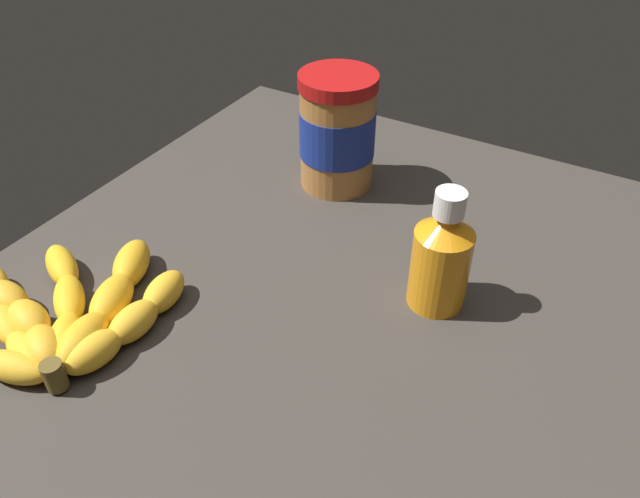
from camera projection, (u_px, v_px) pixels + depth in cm
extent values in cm
cube|color=#38332D|center=(326.00, 307.00, 66.64)|extent=(82.71, 73.81, 3.08)
ellipsoid|color=gold|center=(93.00, 352.00, 57.46)|extent=(6.61, 4.39, 3.28)
ellipsoid|color=gold|center=(134.00, 322.00, 60.52)|extent=(6.15, 3.40, 3.28)
ellipsoid|color=gold|center=(164.00, 292.00, 63.91)|extent=(6.52, 4.18, 3.28)
ellipsoid|color=gold|center=(82.00, 341.00, 58.35)|extent=(7.90, 5.20, 3.58)
ellipsoid|color=gold|center=(112.00, 300.00, 62.76)|extent=(8.06, 5.89, 3.58)
ellipsoid|color=gold|center=(132.00, 264.00, 67.26)|extent=(8.10, 6.50, 3.58)
ellipsoid|color=gold|center=(65.00, 341.00, 58.66)|extent=(7.76, 6.97, 3.09)
ellipsoid|color=gold|center=(69.00, 300.00, 63.14)|extent=(7.17, 7.64, 3.09)
ellipsoid|color=gold|center=(62.00, 266.00, 67.30)|extent=(6.27, 7.99, 3.09)
ellipsoid|color=gold|center=(44.00, 348.00, 57.57)|extent=(5.89, 6.81, 3.60)
ellipsoid|color=gold|center=(29.00, 321.00, 60.43)|extent=(5.14, 6.60, 3.60)
ellipsoid|color=gold|center=(6.00, 299.00, 62.82)|extent=(4.20, 6.15, 3.60)
ellipsoid|color=gold|center=(30.00, 354.00, 57.49)|extent=(4.17, 7.63, 2.91)
ellipsoid|color=gold|center=(6.00, 322.00, 60.73)|extent=(5.41, 7.79, 2.91)
ellipsoid|color=gold|center=(14.00, 367.00, 56.18)|extent=(4.63, 7.66, 2.99)
cylinder|color=brown|center=(54.00, 375.00, 55.05)|extent=(2.00, 2.00, 3.00)
cylinder|color=#B27238|center=(337.00, 137.00, 79.27)|extent=(9.61, 9.61, 13.60)
cylinder|color=navy|center=(337.00, 133.00, 78.85)|extent=(9.80, 9.80, 6.12)
cylinder|color=#B71414|center=(338.00, 81.00, 74.48)|extent=(9.98, 9.98, 1.71)
cylinder|color=orange|center=(440.00, 268.00, 62.56)|extent=(6.05, 6.05, 8.89)
cone|color=orange|center=(447.00, 224.00, 59.08)|extent=(6.05, 6.05, 2.24)
cylinder|color=white|center=(450.00, 204.00, 57.57)|extent=(3.05, 3.05, 2.59)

